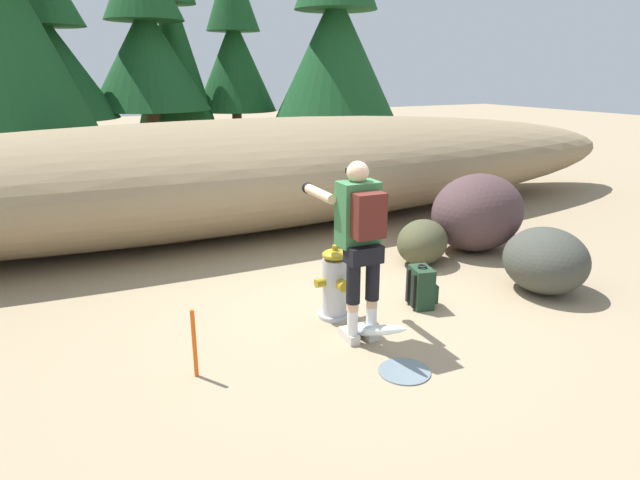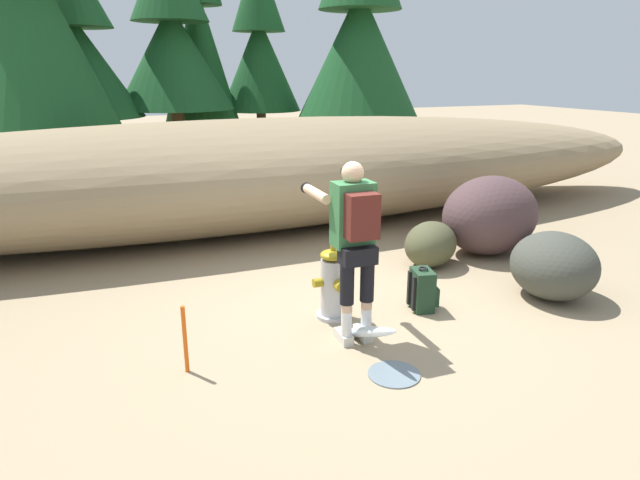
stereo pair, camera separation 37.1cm
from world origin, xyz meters
name	(u,v)px [view 2 (the right image)]	position (x,y,z in m)	size (l,w,h in m)	color
ground_plane	(350,317)	(0.00, 0.00, -0.02)	(56.00, 56.00, 0.04)	#998466
dirt_embankment	(247,174)	(0.00, 3.75, 0.86)	(16.46, 3.20, 1.72)	#897556
fire_hydrant	(333,285)	(-0.18, 0.04, 0.36)	(0.43, 0.38, 0.78)	#B2B2B7
hydrant_water_jet	(369,339)	(-0.18, -0.75, 0.13)	(0.44, 1.31, 0.60)	silver
utility_worker	(353,231)	(-0.21, -0.44, 1.06)	(0.57, 0.99, 1.68)	beige
spare_backpack	(423,290)	(0.77, -0.15, 0.22)	(0.33, 0.34, 0.47)	#1E3823
boulder_large	(490,215)	(2.67, 1.10, 0.54)	(1.42, 1.12, 1.08)	#4C3739
boulder_mid	(431,244)	(1.63, 0.97, 0.29)	(0.83, 0.63, 0.58)	#46462D
boulder_small	(554,265)	(2.29, -0.44, 0.37)	(0.93, 1.02, 0.75)	#3E4038
boulder_outlier	(546,250)	(3.01, 0.38, 0.21)	(0.51, 0.46, 0.42)	#483737
pine_tree_left	(71,43)	(-2.32, 8.16, 2.96)	(2.65, 2.65, 5.05)	#47331E
pine_tree_center	(172,37)	(-0.27, 8.45, 3.13)	(2.61, 2.61, 5.33)	#47331E
pine_tree_right	(197,27)	(0.49, 9.35, 3.44)	(1.89, 1.89, 6.75)	#47331E
pine_tree_far_right	(259,46)	(2.02, 9.38, 3.03)	(2.04, 2.04, 5.29)	#47331E
pine_tree_ridge_end	(359,29)	(3.88, 7.49, 3.35)	(2.97, 2.97, 6.29)	#47331E
survey_stake	(185,339)	(-1.76, -0.45, 0.30)	(0.04, 0.04, 0.60)	#E55914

